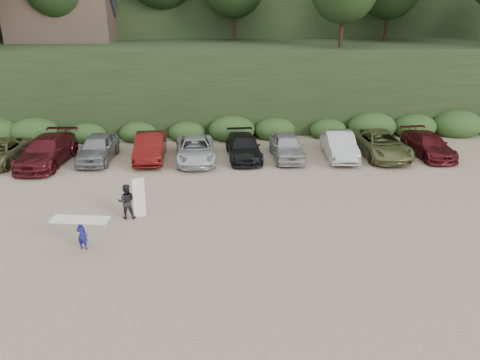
{
  "coord_description": "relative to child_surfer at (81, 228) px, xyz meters",
  "views": [
    {
      "loc": [
        -0.21,
        -17.33,
        9.14
      ],
      "look_at": [
        1.07,
        3.0,
        1.3
      ],
      "focal_mm": 35.0,
      "sensor_mm": 36.0,
      "label": 1
    }
  ],
  "objects": [
    {
      "name": "ground",
      "position": [
        5.33,
        0.77,
        -0.89
      ],
      "size": [
        120.0,
        120.0,
        0.0
      ],
      "primitive_type": "plane",
      "color": "tan",
      "rests_on": "ground"
    },
    {
      "name": "child_surfer",
      "position": [
        0.0,
        0.0,
        0.0
      ],
      "size": [
        2.25,
        0.9,
        1.32
      ],
      "color": "navy",
      "rests_on": "ground"
    },
    {
      "name": "parked_cars",
      "position": [
        2.98,
        10.78,
        -0.14
      ],
      "size": [
        33.68,
        6.02,
        1.63
      ],
      "color": "#B3B3B8",
      "rests_on": "ground"
    },
    {
      "name": "adult_surfer",
      "position": [
        1.34,
        2.73,
        -0.07
      ],
      "size": [
        1.25,
        0.62,
        1.91
      ],
      "color": "black",
      "rests_on": "ground"
    }
  ]
}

